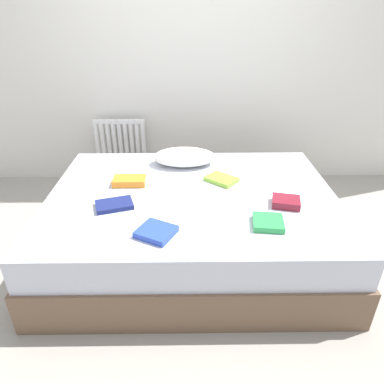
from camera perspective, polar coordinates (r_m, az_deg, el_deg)
ground_plane at (r=2.66m, az=0.01°, el=-9.64°), size 8.00×8.00×0.00m
back_wall at (r=3.46m, az=-0.31°, el=24.38°), size 6.00×0.10×2.80m
bed at (r=2.52m, az=0.01°, el=-5.21°), size 2.00×1.50×0.50m
radiator at (r=3.60m, az=-11.60°, el=7.24°), size 0.50×0.04×0.57m
pillow at (r=2.81m, az=-1.27°, el=5.81°), size 0.50×0.31×0.13m
textbook_green at (r=2.09m, az=12.40°, el=-4.92°), size 0.20×0.20×0.04m
textbook_orange at (r=2.54m, az=-10.24°, el=1.80°), size 0.23×0.14×0.05m
textbook_lime at (r=2.55m, az=4.88°, el=2.10°), size 0.27×0.26×0.03m
textbook_maroon at (r=2.31m, az=15.18°, el=-1.59°), size 0.20×0.18×0.05m
textbook_navy at (r=2.27m, az=-12.65°, el=-2.06°), size 0.27×0.21×0.03m
textbook_blue at (r=1.97m, az=-5.92°, el=-6.53°), size 0.26×0.25×0.04m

